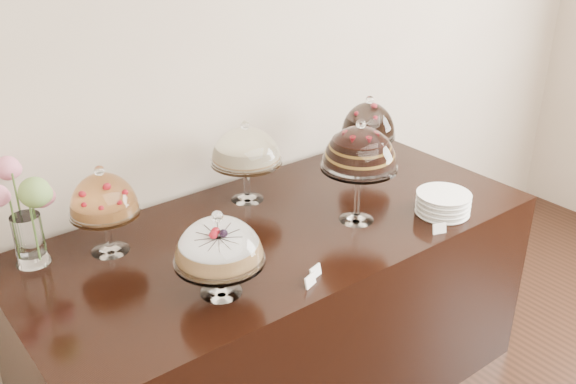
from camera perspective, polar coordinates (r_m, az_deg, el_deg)
wall_back at (r=3.08m, az=-1.97°, el=12.66°), size 5.00×0.04×3.00m
display_counter at (r=2.94m, az=-0.61°, el=-10.75°), size 2.20×1.00×0.90m
cake_stand_sugar_sponge at (r=2.20m, az=-6.17°, el=-4.69°), size 0.32×0.32×0.32m
cake_stand_choco_layer at (r=2.63m, az=6.39°, el=3.61°), size 0.32×0.32×0.45m
cake_stand_cheesecake at (r=2.83m, az=-3.76°, el=3.83°), size 0.32×0.32×0.38m
cake_stand_dark_choco at (r=3.17m, az=7.16°, el=6.10°), size 0.27×0.27×0.38m
cake_stand_fruit_tart at (r=2.52m, az=-16.10°, el=-0.58°), size 0.27×0.27×0.36m
flower_vase at (r=2.52m, az=-22.24°, el=-1.47°), size 0.24×0.35×0.40m
plate_stack at (r=2.86m, az=13.62°, el=-0.99°), size 0.23×0.23×0.09m
price_card_left at (r=2.31m, az=1.99°, el=-7.88°), size 0.06×0.03×0.04m
price_card_right at (r=2.71m, az=13.31°, el=-3.18°), size 0.06×0.03×0.04m
price_card_extra at (r=2.36m, az=2.46°, el=-7.08°), size 0.06×0.03×0.04m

